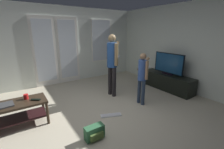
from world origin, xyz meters
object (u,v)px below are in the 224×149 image
at_px(loose_keyboard, 111,115).
at_px(tv_remote_black, 36,100).
at_px(tv_stand, 167,82).
at_px(coffee_table, 17,109).
at_px(backpack, 95,133).
at_px(person_child, 142,74).
at_px(person_adult, 112,60).
at_px(cup_near_edge, 26,97).
at_px(flat_screen_tv, 169,64).
at_px(laptop_closed, 3,106).

xyz_separation_m(loose_keyboard, tv_remote_black, (-1.31, 0.59, 0.48)).
distance_m(tv_stand, loose_keyboard, 2.31).
height_order(coffee_table, backpack, coffee_table).
distance_m(tv_stand, tv_remote_black, 3.61).
distance_m(person_child, loose_keyboard, 1.19).
bearing_deg(person_child, coffee_table, 166.98).
xyz_separation_m(person_adult, cup_near_edge, (-2.09, -0.15, -0.46)).
bearing_deg(tv_stand, coffee_table, 175.28).
bearing_deg(flat_screen_tv, laptop_closed, 175.91).
distance_m(coffee_table, loose_keyboard, 1.80).
relative_size(flat_screen_tv, backpack, 2.95).
distance_m(person_adult, loose_keyboard, 1.47).
relative_size(person_child, cup_near_edge, 13.16).
height_order(person_child, tv_remote_black, person_child).
relative_size(person_adult, backpack, 5.08).
height_order(person_child, cup_near_edge, person_child).
relative_size(person_child, loose_keyboard, 2.73).
bearing_deg(tv_remote_black, flat_screen_tv, 32.75).
bearing_deg(person_child, backpack, -161.86).
xyz_separation_m(tv_stand, cup_near_edge, (-3.73, 0.41, 0.29)).
distance_m(coffee_table, person_adult, 2.37).
bearing_deg(tv_remote_black, backpack, -19.36).
distance_m(person_child, tv_remote_black, 2.32).
xyz_separation_m(coffee_table, backpack, (1.02, -1.10, -0.23)).
distance_m(laptop_closed, cup_near_edge, 0.39).
relative_size(coffee_table, loose_keyboard, 2.25).
bearing_deg(loose_keyboard, cup_near_edge, 152.91).
relative_size(coffee_table, backpack, 3.16).
bearing_deg(coffee_table, backpack, -47.23).
height_order(tv_stand, loose_keyboard, tv_stand).
xyz_separation_m(flat_screen_tv, laptop_closed, (-4.10, 0.29, -0.31)).
xyz_separation_m(person_adult, laptop_closed, (-2.46, -0.26, -0.50)).
distance_m(flat_screen_tv, person_adult, 1.74).
bearing_deg(cup_near_edge, person_adult, 4.02).
bearing_deg(person_adult, tv_remote_black, -171.07).
distance_m(flat_screen_tv, cup_near_edge, 3.76).
distance_m(backpack, cup_near_edge, 1.51).
distance_m(flat_screen_tv, tv_remote_black, 3.61).
height_order(coffee_table, loose_keyboard, coffee_table).
height_order(flat_screen_tv, loose_keyboard, flat_screen_tv).
xyz_separation_m(tv_stand, person_child, (-1.34, -0.27, 0.51)).
bearing_deg(cup_near_edge, loose_keyboard, -27.09).
bearing_deg(backpack, laptop_closed, 138.17).
relative_size(flat_screen_tv, person_adult, 0.58).
relative_size(backpack, cup_near_edge, 3.43).
height_order(flat_screen_tv, person_child, person_child).
bearing_deg(person_child, laptop_closed, 168.34).
bearing_deg(laptop_closed, tv_stand, -9.32).
distance_m(flat_screen_tv, person_child, 1.37).
bearing_deg(coffee_table, tv_stand, -4.72).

